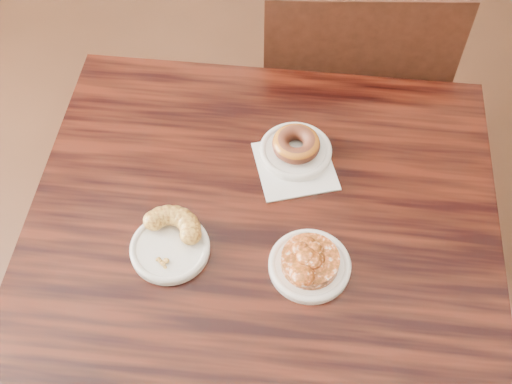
% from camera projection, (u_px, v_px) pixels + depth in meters
% --- Properties ---
extents(room_walls, '(5.02, 5.02, 2.80)m').
position_uv_depth(room_walls, '(420.00, 86.00, 0.47)').
color(room_walls, tan).
rests_on(room_walls, floor).
extents(cafe_table, '(0.97, 0.97, 0.75)m').
position_uv_depth(cafe_table, '(259.00, 323.00, 1.46)').
color(cafe_table, black).
rests_on(cafe_table, floor).
extents(chair_far, '(0.57, 0.57, 0.90)m').
position_uv_depth(chair_far, '(341.00, 84.00, 1.79)').
color(chair_far, black).
rests_on(chair_far, floor).
extents(napkin, '(0.19, 0.19, 0.00)m').
position_uv_depth(napkin, '(295.00, 166.00, 1.24)').
color(napkin, silver).
rests_on(napkin, cafe_table).
extents(plate_donut, '(0.14, 0.14, 0.01)m').
position_uv_depth(plate_donut, '(296.00, 151.00, 1.25)').
color(plate_donut, white).
rests_on(plate_donut, napkin).
extents(plate_cruller, '(0.14, 0.14, 0.01)m').
position_uv_depth(plate_cruller, '(170.00, 249.00, 1.13)').
color(plate_cruller, white).
rests_on(plate_cruller, cafe_table).
extents(plate_fritter, '(0.14, 0.14, 0.01)m').
position_uv_depth(plate_fritter, '(309.00, 266.00, 1.11)').
color(plate_fritter, white).
rests_on(plate_fritter, cafe_table).
extents(glazed_donut, '(0.09, 0.09, 0.03)m').
position_uv_depth(glazed_donut, '(296.00, 144.00, 1.24)').
color(glazed_donut, '#925915').
rests_on(glazed_donut, plate_donut).
extents(apple_fritter, '(0.14, 0.14, 0.03)m').
position_uv_depth(apple_fritter, '(310.00, 259.00, 1.09)').
color(apple_fritter, '#452007').
rests_on(apple_fritter, plate_fritter).
extents(cruller_fragment, '(0.13, 0.13, 0.04)m').
position_uv_depth(cruller_fragment, '(169.00, 242.00, 1.11)').
color(cruller_fragment, brown).
rests_on(cruller_fragment, plate_cruller).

